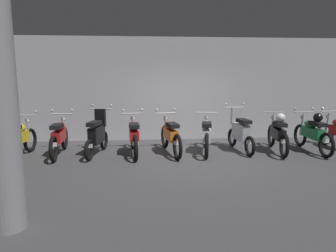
% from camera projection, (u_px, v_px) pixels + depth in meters
% --- Properties ---
extents(ground_plane, '(80.00, 80.00, 0.00)m').
position_uv_depth(ground_plane, '(192.00, 158.00, 7.64)').
color(ground_plane, '#424244').
extents(back_wall, '(16.70, 0.30, 3.24)m').
position_uv_depth(back_wall, '(180.00, 89.00, 9.82)').
color(back_wall, '#ADADB2').
rests_on(back_wall, ground).
extents(motorbike_slot_0, '(0.59, 1.95, 1.15)m').
position_uv_depth(motorbike_slot_0, '(17.00, 139.00, 7.60)').
color(motorbike_slot_0, black).
rests_on(motorbike_slot_0, ground).
extents(motorbike_slot_1, '(0.59, 1.95, 1.15)m').
position_uv_depth(motorbike_slot_1, '(59.00, 136.00, 7.89)').
color(motorbike_slot_1, black).
rests_on(motorbike_slot_1, ground).
extents(motorbike_slot_2, '(0.58, 1.67, 1.29)m').
position_uv_depth(motorbike_slot_2, '(97.00, 135.00, 7.94)').
color(motorbike_slot_2, black).
rests_on(motorbike_slot_2, ground).
extents(motorbike_slot_3, '(0.59, 1.95, 1.15)m').
position_uv_depth(motorbike_slot_3, '(134.00, 136.00, 8.00)').
color(motorbike_slot_3, black).
rests_on(motorbike_slot_3, ground).
extents(motorbike_slot_4, '(0.59, 1.94, 1.15)m').
position_uv_depth(motorbike_slot_4, '(170.00, 135.00, 8.08)').
color(motorbike_slot_4, black).
rests_on(motorbike_slot_4, ground).
extents(motorbike_slot_5, '(0.61, 1.93, 1.03)m').
position_uv_depth(motorbike_slot_5, '(206.00, 134.00, 8.19)').
color(motorbike_slot_5, black).
rests_on(motorbike_slot_5, ground).
extents(motorbike_slot_6, '(0.59, 1.68, 1.29)m').
position_uv_depth(motorbike_slot_6, '(240.00, 132.00, 8.34)').
color(motorbike_slot_6, black).
rests_on(motorbike_slot_6, ground).
extents(motorbike_slot_7, '(0.58, 1.94, 1.08)m').
position_uv_depth(motorbike_slot_7, '(278.00, 133.00, 8.22)').
color(motorbike_slot_7, black).
rests_on(motorbike_slot_7, ground).
extents(motorbike_slot_8, '(0.59, 1.95, 1.15)m').
position_uv_depth(motorbike_slot_8, '(313.00, 132.00, 8.26)').
color(motorbike_slot_8, black).
rests_on(motorbike_slot_8, ground).
extents(support_pillar, '(0.46, 0.46, 3.24)m').
position_uv_depth(support_pillar, '(0.00, 110.00, 3.91)').
color(support_pillar, gray).
rests_on(support_pillar, ground).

